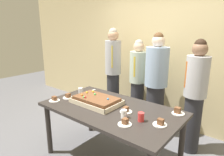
{
  "coord_description": "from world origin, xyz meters",
  "views": [
    {
      "loc": [
        1.5,
        -1.82,
        1.8
      ],
      "look_at": [
        -0.1,
        0.15,
        1.15
      ],
      "focal_mm": 31.34,
      "sensor_mm": 36.0,
      "label": 1
    }
  ],
  "objects_px": {
    "person_green_shirt_behind": "(113,72)",
    "person_striped_tie_right": "(195,95)",
    "drink_cup_middle": "(124,114)",
    "plated_slice_far_right": "(54,100)",
    "person_serving_front": "(156,84)",
    "sheet_cake": "(96,100)",
    "plated_slice_near_left": "(125,123)",
    "cake_server_utensil": "(91,91)",
    "person_far_right_suit": "(138,81)",
    "plated_slice_center_back": "(68,97)",
    "plated_slice_center_front": "(178,112)",
    "drink_cup_far_end": "(81,91)",
    "plated_slice_far_left": "(126,110)",
    "drink_cup_nearest": "(141,117)",
    "party_table": "(111,114)",
    "plated_slice_near_right": "(160,123)"
  },
  "relations": [
    {
      "from": "person_green_shirt_behind",
      "to": "person_striped_tie_right",
      "type": "xyz_separation_m",
      "value": [
        1.62,
        -0.17,
        -0.08
      ]
    },
    {
      "from": "drink_cup_middle",
      "to": "person_green_shirt_behind",
      "type": "distance_m",
      "value": 1.72
    },
    {
      "from": "plated_slice_far_right",
      "to": "person_serving_front",
      "type": "bearing_deg",
      "value": 58.45
    },
    {
      "from": "sheet_cake",
      "to": "plated_slice_near_left",
      "type": "distance_m",
      "value": 0.7
    },
    {
      "from": "person_serving_front",
      "to": "cake_server_utensil",
      "type": "bearing_deg",
      "value": -28.26
    },
    {
      "from": "plated_slice_far_right",
      "to": "person_far_right_suit",
      "type": "xyz_separation_m",
      "value": [
        0.42,
        1.54,
        0.02
      ]
    },
    {
      "from": "cake_server_utensil",
      "to": "plated_slice_center_back",
      "type": "bearing_deg",
      "value": -94.13
    },
    {
      "from": "plated_slice_center_front",
      "to": "drink_cup_far_end",
      "type": "bearing_deg",
      "value": -170.29
    },
    {
      "from": "plated_slice_center_front",
      "to": "person_green_shirt_behind",
      "type": "bearing_deg",
      "value": 154.74
    },
    {
      "from": "plated_slice_near_left",
      "to": "plated_slice_center_back",
      "type": "bearing_deg",
      "value": 172.91
    },
    {
      "from": "sheet_cake",
      "to": "plated_slice_far_left",
      "type": "distance_m",
      "value": 0.48
    },
    {
      "from": "person_serving_front",
      "to": "sheet_cake",
      "type": "bearing_deg",
      "value": -0.03
    },
    {
      "from": "sheet_cake",
      "to": "drink_cup_far_end",
      "type": "xyz_separation_m",
      "value": [
        -0.46,
        0.13,
        0.01
      ]
    },
    {
      "from": "plated_slice_near_left",
      "to": "drink_cup_nearest",
      "type": "bearing_deg",
      "value": 63.5
    },
    {
      "from": "plated_slice_center_back",
      "to": "cake_server_utensil",
      "type": "relative_size",
      "value": 0.75
    },
    {
      "from": "party_table",
      "to": "plated_slice_near_left",
      "type": "distance_m",
      "value": 0.5
    },
    {
      "from": "plated_slice_center_back",
      "to": "drink_cup_middle",
      "type": "relative_size",
      "value": 1.5
    },
    {
      "from": "plated_slice_far_right",
      "to": "drink_cup_nearest",
      "type": "relative_size",
      "value": 1.5
    },
    {
      "from": "drink_cup_far_end",
      "to": "plated_slice_near_right",
      "type": "bearing_deg",
      "value": -6.08
    },
    {
      "from": "sheet_cake",
      "to": "plated_slice_center_back",
      "type": "xyz_separation_m",
      "value": [
        -0.47,
        -0.11,
        -0.02
      ]
    },
    {
      "from": "plated_slice_near_left",
      "to": "plated_slice_center_front",
      "type": "height_order",
      "value": "plated_slice_center_front"
    },
    {
      "from": "person_serving_front",
      "to": "person_striped_tie_right",
      "type": "xyz_separation_m",
      "value": [
        0.67,
        -0.13,
        -0.02
      ]
    },
    {
      "from": "drink_cup_nearest",
      "to": "sheet_cake",
      "type": "bearing_deg",
      "value": 174.4
    },
    {
      "from": "party_table",
      "to": "person_serving_front",
      "type": "distance_m",
      "value": 1.1
    },
    {
      "from": "person_green_shirt_behind",
      "to": "plated_slice_near_right",
      "type": "bearing_deg",
      "value": 25.02
    },
    {
      "from": "party_table",
      "to": "person_striped_tie_right",
      "type": "xyz_separation_m",
      "value": [
        0.76,
        0.95,
        0.16
      ]
    },
    {
      "from": "plated_slice_far_left",
      "to": "cake_server_utensil",
      "type": "distance_m",
      "value": 0.97
    },
    {
      "from": "plated_slice_far_right",
      "to": "plated_slice_center_back",
      "type": "xyz_separation_m",
      "value": [
        0.06,
        0.2,
        0.0
      ]
    },
    {
      "from": "plated_slice_far_right",
      "to": "drink_cup_nearest",
      "type": "distance_m",
      "value": 1.29
    },
    {
      "from": "plated_slice_near_left",
      "to": "person_striped_tie_right",
      "type": "bearing_deg",
      "value": 74.0
    },
    {
      "from": "drink_cup_middle",
      "to": "person_striped_tie_right",
      "type": "height_order",
      "value": "person_striped_tie_right"
    },
    {
      "from": "cake_server_utensil",
      "to": "plated_slice_near_left",
      "type": "bearing_deg",
      "value": -28.05
    },
    {
      "from": "drink_cup_nearest",
      "to": "drink_cup_far_end",
      "type": "distance_m",
      "value": 1.22
    },
    {
      "from": "plated_slice_center_back",
      "to": "person_serving_front",
      "type": "bearing_deg",
      "value": 56.28
    },
    {
      "from": "party_table",
      "to": "plated_slice_center_back",
      "type": "distance_m",
      "value": 0.73
    },
    {
      "from": "drink_cup_nearest",
      "to": "person_serving_front",
      "type": "height_order",
      "value": "person_serving_front"
    },
    {
      "from": "plated_slice_near_left",
      "to": "person_striped_tie_right",
      "type": "height_order",
      "value": "person_striped_tie_right"
    },
    {
      "from": "plated_slice_near_right",
      "to": "cake_server_utensil",
      "type": "distance_m",
      "value": 1.43
    },
    {
      "from": "plated_slice_center_front",
      "to": "party_table",
      "type": "bearing_deg",
      "value": -154.13
    },
    {
      "from": "drink_cup_far_end",
      "to": "person_far_right_suit",
      "type": "xyz_separation_m",
      "value": [
        0.36,
        1.1,
        -0.01
      ]
    },
    {
      "from": "plated_slice_far_right",
      "to": "person_striped_tie_right",
      "type": "height_order",
      "value": "person_striped_tie_right"
    },
    {
      "from": "cake_server_utensil",
      "to": "sheet_cake",
      "type": "bearing_deg",
      "value": -37.1
    },
    {
      "from": "plated_slice_center_front",
      "to": "plated_slice_near_left",
      "type": "bearing_deg",
      "value": -118.12
    },
    {
      "from": "party_table",
      "to": "plated_slice_center_back",
      "type": "relative_size",
      "value": 11.93
    },
    {
      "from": "party_table",
      "to": "plated_slice_near_right",
      "type": "bearing_deg",
      "value": -2.79
    },
    {
      "from": "plated_slice_far_right",
      "to": "person_green_shirt_behind",
      "type": "relative_size",
      "value": 0.08
    },
    {
      "from": "person_serving_front",
      "to": "drink_cup_middle",
      "type": "bearing_deg",
      "value": 27.25
    },
    {
      "from": "plated_slice_near_right",
      "to": "cake_server_utensil",
      "type": "xyz_separation_m",
      "value": [
        -1.39,
        0.35,
        -0.02
      ]
    },
    {
      "from": "plated_slice_far_left",
      "to": "plated_slice_near_left",
      "type": "bearing_deg",
      "value": -56.52
    },
    {
      "from": "plated_slice_far_left",
      "to": "plated_slice_center_front",
      "type": "xyz_separation_m",
      "value": [
        0.51,
        0.36,
        0.01
      ]
    }
  ]
}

